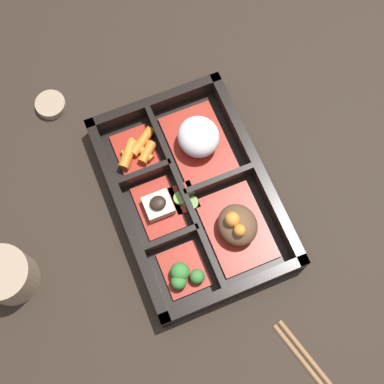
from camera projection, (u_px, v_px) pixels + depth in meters
The scene contains 11 objects.
ground_plane at pixel (192, 197), 0.78m from camera, with size 3.00×3.00×0.00m, color black.
bento_base at pixel (192, 196), 0.77m from camera, with size 0.31×0.21×0.01m.
bento_rim at pixel (190, 194), 0.76m from camera, with size 0.31×0.21×0.04m.
bowl_rice at pixel (199, 138), 0.77m from camera, with size 0.12×0.08×0.05m.
bowl_stew at pixel (237, 226), 0.73m from camera, with size 0.12×0.08×0.05m.
bowl_carrots at pixel (137, 150), 0.78m from camera, with size 0.07×0.07×0.02m.
bowl_tofu at pixel (159, 207), 0.75m from camera, with size 0.08×0.06×0.03m.
bowl_greens at pixel (184, 274), 0.72m from camera, with size 0.07×0.06×0.03m.
bowl_pickles at pixel (185, 201), 0.76m from camera, with size 0.04×0.03×0.01m.
tea_cup at pixel (6, 275), 0.71m from camera, with size 0.07×0.07×0.06m.
sauce_dish at pixel (51, 105), 0.82m from camera, with size 0.05×0.05×0.01m.
Camera 1 is at (0.22, -0.09, 0.74)m, focal length 50.00 mm.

